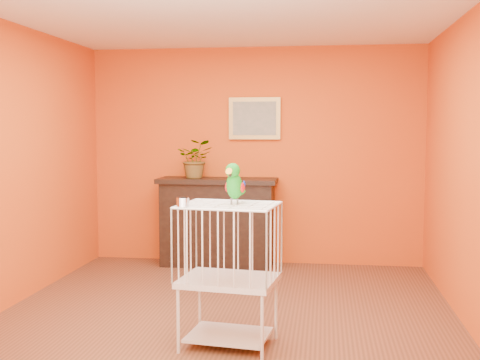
# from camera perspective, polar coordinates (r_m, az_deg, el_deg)

# --- Properties ---
(ground) EXTENTS (4.50, 4.50, 0.00)m
(ground) POSITION_cam_1_polar(r_m,az_deg,el_deg) (5.29, -1.51, -13.06)
(ground) COLOR brown
(ground) RESTS_ON ground
(room_shell) EXTENTS (4.50, 4.50, 4.50)m
(room_shell) POSITION_cam_1_polar(r_m,az_deg,el_deg) (5.03, -1.55, 4.36)
(room_shell) COLOR #CD4D13
(room_shell) RESTS_ON ground
(console_cabinet) EXTENTS (1.40, 0.50, 1.04)m
(console_cabinet) POSITION_cam_1_polar(r_m,az_deg,el_deg) (7.17, -2.16, -3.99)
(console_cabinet) COLOR black
(console_cabinet) RESTS_ON ground
(potted_plant) EXTENTS (0.46, 0.50, 0.36)m
(potted_plant) POSITION_cam_1_polar(r_m,az_deg,el_deg) (7.14, -4.23, 1.60)
(potted_plant) COLOR #26722D
(potted_plant) RESTS_ON console_cabinet
(framed_picture) EXTENTS (0.62, 0.04, 0.50)m
(framed_picture) POSITION_cam_1_polar(r_m,az_deg,el_deg) (7.23, 1.39, 5.86)
(framed_picture) COLOR #B1873F
(framed_picture) RESTS_ON room_shell
(birdcage) EXTENTS (0.75, 0.61, 1.07)m
(birdcage) POSITION_cam_1_polar(r_m,az_deg,el_deg) (4.53, -1.08, -8.82)
(birdcage) COLOR silver
(birdcage) RESTS_ON ground
(feed_cup) EXTENTS (0.09, 0.09, 0.06)m
(feed_cup) POSITION_cam_1_polar(r_m,az_deg,el_deg) (4.30, -5.44, -2.09)
(feed_cup) COLOR silver
(feed_cup) RESTS_ON birdcage
(parrot) EXTENTS (0.16, 0.28, 0.31)m
(parrot) POSITION_cam_1_polar(r_m,az_deg,el_deg) (4.44, -0.54, -0.29)
(parrot) COLOR #59544C
(parrot) RESTS_ON birdcage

